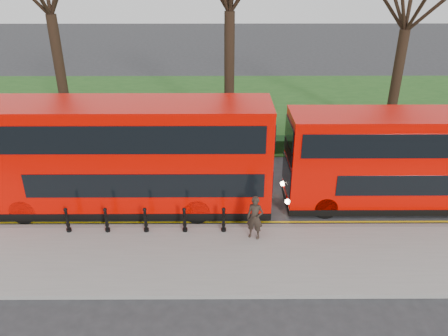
{
  "coord_description": "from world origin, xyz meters",
  "views": [
    {
      "loc": [
        1.57,
        -15.71,
        9.82
      ],
      "look_at": [
        1.64,
        0.5,
        2.0
      ],
      "focal_mm": 35.0,
      "sensor_mm": 36.0,
      "label": 1
    }
  ],
  "objects_px": {
    "bollard_row": "(146,220)",
    "pedestrian": "(255,218)",
    "bus_lead": "(127,158)",
    "bus_rear": "(412,161)"
  },
  "relations": [
    {
      "from": "pedestrian",
      "to": "bus_lead",
      "type": "bearing_deg",
      "value": 173.36
    },
    {
      "from": "bus_lead",
      "to": "pedestrian",
      "type": "distance_m",
      "value": 5.88
    },
    {
      "from": "bollard_row",
      "to": "bus_lead",
      "type": "height_order",
      "value": "bus_lead"
    },
    {
      "from": "bollard_row",
      "to": "pedestrian",
      "type": "bearing_deg",
      "value": -5.9
    },
    {
      "from": "bollard_row",
      "to": "pedestrian",
      "type": "distance_m",
      "value": 4.25
    },
    {
      "from": "bus_rear",
      "to": "pedestrian",
      "type": "distance_m",
      "value": 7.37
    },
    {
      "from": "bollard_row",
      "to": "pedestrian",
      "type": "xyz_separation_m",
      "value": [
        4.21,
        -0.43,
        0.37
      ]
    },
    {
      "from": "bus_lead",
      "to": "bus_rear",
      "type": "relative_size",
      "value": 1.12
    },
    {
      "from": "pedestrian",
      "to": "bus_rear",
      "type": "bearing_deg",
      "value": 40.94
    },
    {
      "from": "pedestrian",
      "to": "bollard_row",
      "type": "bearing_deg",
      "value": -166.65
    }
  ]
}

